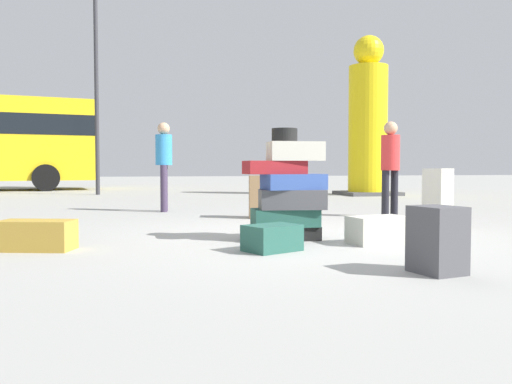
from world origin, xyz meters
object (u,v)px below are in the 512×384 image
object	(u,v)px
person_tourist_with_camera	(390,160)
person_bearded_onlooker	(164,158)
suitcase_charcoal_foreground_near	(437,240)
yellow_dummy_statue	(368,124)
lamp_post	(96,43)
suitcase_teal_right_side	(272,238)
suitcase_cream_white_trunk	(378,230)
suitcase_tower	(287,193)
suitcase_tan_behind_tower	(36,235)
suitcase_brown_foreground_far	(258,197)
suitcase_cream_left_side	(438,198)

from	to	relation	value
person_tourist_with_camera	person_bearded_onlooker	bearing A→B (deg)	-50.74
suitcase_charcoal_foreground_near	person_bearded_onlooker	world-z (taller)	person_bearded_onlooker
yellow_dummy_statue	lamp_post	world-z (taller)	lamp_post
suitcase_teal_right_side	suitcase_cream_white_trunk	bearing A→B (deg)	-15.03
suitcase_tower	lamp_post	distance (m)	11.49
suitcase_tan_behind_tower	person_tourist_with_camera	bearing A→B (deg)	41.93
suitcase_cream_white_trunk	suitcase_brown_foreground_far	bearing A→B (deg)	92.71
suitcase_cream_white_trunk	yellow_dummy_statue	xyz separation A→B (m)	(4.18, 9.06, 1.90)
suitcase_cream_left_side	suitcase_teal_right_side	world-z (taller)	suitcase_cream_left_side
suitcase_brown_foreground_far	suitcase_teal_right_side	world-z (taller)	suitcase_brown_foreground_far
suitcase_tower	person_tourist_with_camera	distance (m)	3.32
person_tourist_with_camera	yellow_dummy_statue	distance (m)	6.92
yellow_dummy_statue	lamp_post	bearing A→B (deg)	165.46
suitcase_brown_foreground_far	yellow_dummy_statue	bearing A→B (deg)	62.38
suitcase_tan_behind_tower	suitcase_teal_right_side	distance (m)	2.30
suitcase_charcoal_foreground_near	suitcase_cream_left_side	bearing A→B (deg)	46.48
suitcase_cream_left_side	yellow_dummy_statue	size ratio (longest dim) A/B	0.17
suitcase_tower	suitcase_cream_left_side	bearing A→B (deg)	14.43
suitcase_teal_right_side	lamp_post	size ratio (longest dim) A/B	0.07
person_tourist_with_camera	yellow_dummy_statue	bearing A→B (deg)	-134.71
suitcase_cream_left_side	suitcase_cream_white_trunk	distance (m)	1.80
suitcase_tan_behind_tower	yellow_dummy_statue	bearing A→B (deg)	65.39
suitcase_charcoal_foreground_near	yellow_dummy_statue	size ratio (longest dim) A/B	0.11
suitcase_tan_behind_tower	suitcase_charcoal_foreground_near	bearing A→B (deg)	-14.60
suitcase_cream_left_side	suitcase_charcoal_foreground_near	bearing A→B (deg)	-141.65
suitcase_tower	suitcase_cream_left_side	distance (m)	2.32
suitcase_cream_white_trunk	lamp_post	distance (m)	12.30
suitcase_brown_foreground_far	suitcase_cream_left_side	bearing A→B (deg)	-34.48
suitcase_tower	suitcase_teal_right_side	bearing A→B (deg)	-117.30
suitcase_tower	suitcase_brown_foreground_far	bearing A→B (deg)	83.38
suitcase_cream_white_trunk	suitcase_charcoal_foreground_near	size ratio (longest dim) A/B	1.18
suitcase_cream_white_trunk	yellow_dummy_statue	size ratio (longest dim) A/B	0.13
suitcase_charcoal_foreground_near	lamp_post	world-z (taller)	lamp_post
suitcase_tower	suitcase_tan_behind_tower	size ratio (longest dim) A/B	1.76
suitcase_cream_left_side	suitcase_tan_behind_tower	xyz separation A→B (m)	(-4.84, -0.72, -0.25)
person_bearded_onlooker	lamp_post	distance (m)	7.39
suitcase_charcoal_foreground_near	suitcase_teal_right_side	distance (m)	1.64
suitcase_tower	person_tourist_with_camera	xyz separation A→B (m)	(2.42, 2.23, 0.40)
person_tourist_with_camera	lamp_post	world-z (taller)	lamp_post
suitcase_brown_foreground_far	suitcase_cream_white_trunk	xyz separation A→B (m)	(0.55, -3.06, -0.19)
lamp_post	yellow_dummy_statue	bearing A→B (deg)	-14.54
suitcase_charcoal_foreground_near	suitcase_brown_foreground_far	bearing A→B (deg)	82.33
suitcase_brown_foreground_far	suitcase_tower	bearing A→B (deg)	-85.98
suitcase_tan_behind_tower	lamp_post	xyz separation A→B (m)	(0.03, 10.65, 4.24)
suitcase_cream_left_side	suitcase_charcoal_foreground_near	xyz separation A→B (m)	(-1.68, -2.64, -0.14)
suitcase_cream_left_side	suitcase_teal_right_side	bearing A→B (deg)	-172.71
suitcase_cream_left_side	suitcase_brown_foreground_far	bearing A→B (deg)	115.72
person_bearded_onlooker	person_tourist_with_camera	bearing A→B (deg)	68.92
suitcase_tower	person_bearded_onlooker	size ratio (longest dim) A/B	0.77
suitcase_brown_foreground_far	person_tourist_with_camera	xyz separation A→B (m)	(2.13, -0.31, 0.58)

